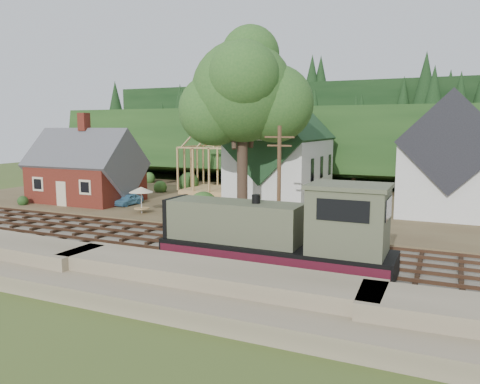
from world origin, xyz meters
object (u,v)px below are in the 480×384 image
at_px(car_blue, 129,199).
at_px(car_green, 42,195).
at_px(patio_set, 141,191).
at_px(locomotive, 282,236).

bearing_deg(car_blue, car_green, -169.47).
bearing_deg(car_green, patio_set, -78.24).
distance_m(locomotive, car_blue, 24.77).
relative_size(locomotive, car_green, 3.69).
bearing_deg(patio_set, locomotive, -32.26).
bearing_deg(patio_set, car_green, 172.74).
height_order(car_blue, car_green, car_blue).
bearing_deg(car_green, car_blue, -63.77).
relative_size(locomotive, car_blue, 3.79).
distance_m(locomotive, car_green, 33.12).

